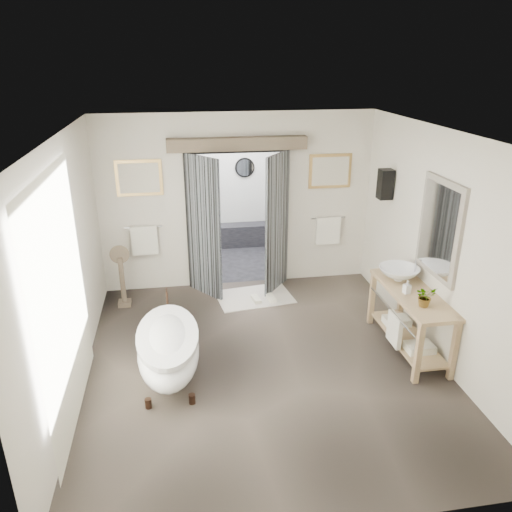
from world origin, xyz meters
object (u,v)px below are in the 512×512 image
(vanity, at_px, (409,316))
(rug, at_px, (254,297))
(clawfoot_tub, at_px, (168,347))
(basin, at_px, (399,274))

(vanity, height_order, rug, vanity)
(clawfoot_tub, height_order, vanity, vanity)
(basin, bearing_deg, rug, 120.28)
(rug, bearing_deg, clawfoot_tub, -125.10)
(basin, bearing_deg, clawfoot_tub, 168.99)
(clawfoot_tub, xyz_separation_m, vanity, (3.15, 0.10, 0.11))
(clawfoot_tub, bearing_deg, rug, 54.90)
(vanity, relative_size, rug, 1.33)
(rug, distance_m, basin, 2.47)
(clawfoot_tub, relative_size, vanity, 1.05)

